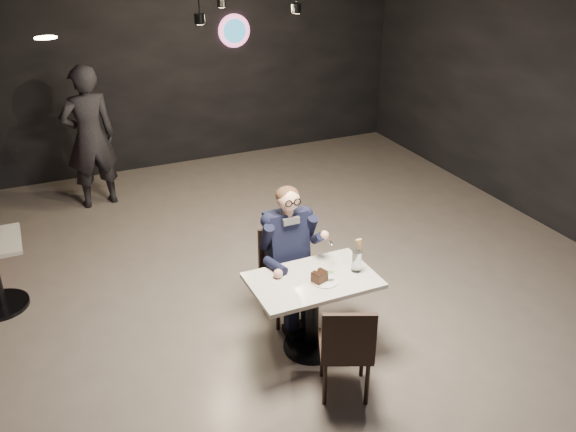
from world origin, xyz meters
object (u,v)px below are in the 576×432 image
chair_near (345,345)px  sundae_glass (357,262)px  seated_man (287,253)px  passerby (90,137)px  main_table (312,314)px  chair_far (287,276)px

chair_near → sundae_glass: 0.79m
seated_man → sundae_glass: 0.73m
chair_near → passerby: size_ratio=0.48×
chair_near → passerby: bearing=129.5°
chair_near → main_table: bearing=113.9°
main_table → seated_man: size_ratio=0.76×
chair_near → seated_man: bearing=113.9°
chair_near → sundae_glass: size_ratio=4.74×
chair_far → seated_man: bearing=-90.0°
sundae_glass → main_table: bearing=173.8°
seated_man → passerby: (-1.29, 3.47, 0.24)m
main_table → sundae_glass: size_ratio=5.67×
chair_near → seated_man: seated_man is taller
seated_man → chair_far: bearing=90.0°
sundae_glass → passerby: size_ratio=0.10×
chair_far → main_table: bearing=-90.0°
seated_man → passerby: 3.72m
seated_man → chair_near: bearing=-90.0°
seated_man → passerby: passerby is taller
main_table → seated_man: bearing=90.0°
passerby → chair_far: bearing=102.5°
chair_near → sundae_glass: sundae_glass is taller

